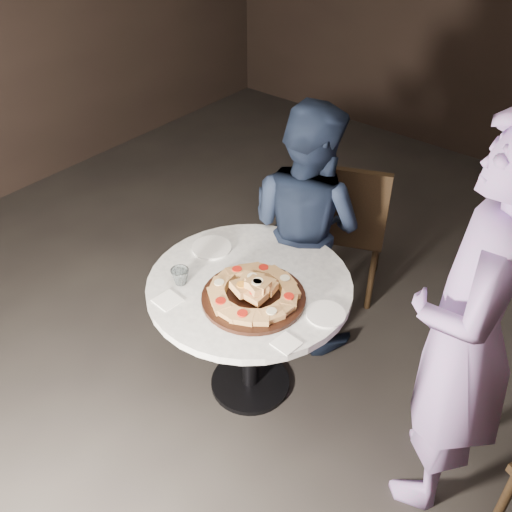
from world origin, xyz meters
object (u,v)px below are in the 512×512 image
(focaccia_pile, at_px, (254,291))
(chair_far, at_px, (347,221))
(table, at_px, (250,303))
(water_glass, at_px, (180,276))
(diner_navy, at_px, (306,226))
(serving_board, at_px, (254,297))
(diner_teal, at_px, (467,334))

(focaccia_pile, height_order, chair_far, chair_far)
(table, bearing_deg, water_glass, -139.33)
(table, xyz_separation_m, diner_navy, (-0.09, 0.59, 0.12))
(water_glass, height_order, diner_navy, diner_navy)
(focaccia_pile, distance_m, diner_navy, 0.70)
(diner_navy, bearing_deg, water_glass, 82.04)
(serving_board, bearing_deg, water_glass, -158.96)
(table, relative_size, diner_navy, 0.88)
(serving_board, height_order, chair_far, chair_far)
(table, height_order, diner_navy, diner_navy)
(table, xyz_separation_m, diner_teal, (1.00, 0.12, 0.33))
(focaccia_pile, xyz_separation_m, chair_far, (-0.14, 1.07, -0.23))
(diner_navy, relative_size, diner_teal, 0.78)
(diner_navy, bearing_deg, serving_board, 108.71)
(table, relative_size, serving_board, 2.63)
(focaccia_pile, xyz_separation_m, diner_navy, (-0.18, 0.67, -0.07))
(focaccia_pile, distance_m, diner_teal, 0.94)
(water_glass, xyz_separation_m, diner_teal, (1.26, 0.34, 0.15))
(focaccia_pile, bearing_deg, diner_navy, 105.33)
(chair_far, bearing_deg, diner_teal, 117.12)
(water_glass, distance_m, chair_far, 1.24)
(water_glass, bearing_deg, diner_navy, 78.29)
(table, bearing_deg, chair_far, 92.53)
(focaccia_pile, relative_size, diner_navy, 0.29)
(serving_board, bearing_deg, focaccia_pile, 12.47)
(focaccia_pile, height_order, water_glass, focaccia_pile)
(diner_teal, bearing_deg, serving_board, -91.55)
(table, xyz_separation_m, serving_board, (0.09, -0.08, 0.15))
(diner_teal, bearing_deg, diner_navy, -127.56)
(serving_board, xyz_separation_m, chair_far, (-0.14, 1.07, -0.18))
(table, height_order, chair_far, chair_far)
(chair_far, height_order, diner_navy, diner_navy)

